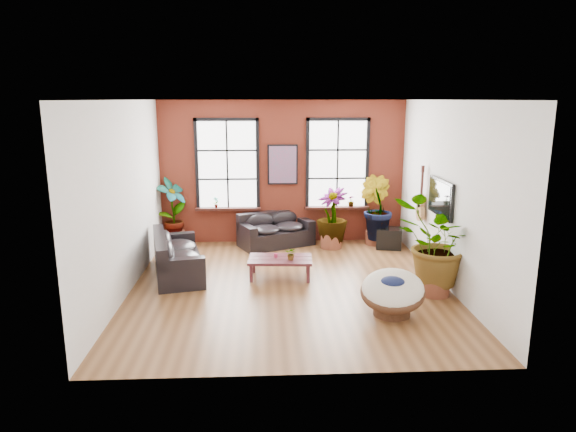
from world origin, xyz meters
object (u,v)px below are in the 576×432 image
coffee_table (280,260)px  sofa_left (175,257)px  papasan_chair (393,292)px  sofa_back (275,231)px

coffee_table → sofa_left: bearing=176.7°
coffee_table → papasan_chair: (1.79, -1.93, 0.05)m
sofa_back → papasan_chair: bearing=-91.5°
sofa_back → sofa_left: size_ratio=0.86×
papasan_chair → sofa_back: bearing=132.0°
sofa_left → coffee_table: 2.15m
sofa_back → sofa_left: sofa_left is taller
sofa_back → sofa_left: (-2.09, -2.08, 0.01)m
sofa_back → papasan_chair: size_ratio=1.44×
sofa_left → coffee_table: sofa_left is taller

